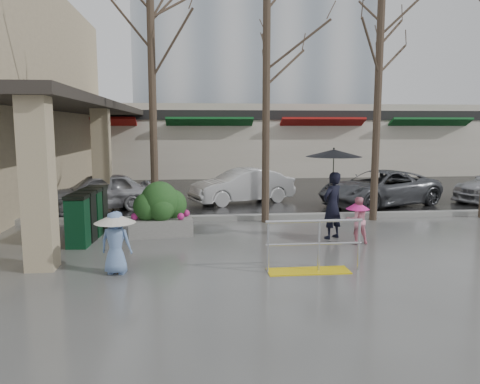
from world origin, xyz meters
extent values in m
plane|color=#51514F|center=(0.00, 0.00, 0.00)|extent=(120.00, 120.00, 0.00)
cube|color=black|center=(0.00, 22.00, 0.01)|extent=(120.00, 36.00, 0.01)
cube|color=gray|center=(0.00, 4.00, 0.07)|extent=(120.00, 0.30, 0.15)
cube|color=#2D2823|center=(-4.80, 8.00, 3.62)|extent=(2.80, 18.00, 0.25)
cube|color=tan|center=(-3.90, -0.50, 1.75)|extent=(0.55, 0.55, 3.50)
cube|color=tan|center=(-3.90, 6.00, 1.75)|extent=(0.55, 0.55, 3.50)
cube|color=beige|center=(2.00, 18.00, 2.00)|extent=(34.00, 6.00, 4.00)
cube|color=maroon|center=(-6.00, 15.10, 2.85)|extent=(4.50, 1.68, 0.87)
cube|color=#0F4C1E|center=(0.00, 15.10, 2.85)|extent=(4.50, 1.68, 0.87)
cube|color=maroon|center=(6.00, 15.10, 2.85)|extent=(4.50, 1.68, 0.87)
cube|color=#0F4C1E|center=(12.00, 15.10, 2.85)|extent=(4.50, 1.68, 0.87)
cube|color=black|center=(2.00, 15.10, 3.40)|extent=(34.00, 0.35, 0.50)
cube|color=#8C99A8|center=(4.00, 30.00, 12.50)|extent=(18.00, 12.00, 25.00)
cube|color=yellow|center=(1.30, -1.20, 0.01)|extent=(1.60, 0.50, 0.02)
cylinder|color=silver|center=(0.50, -1.20, 0.50)|extent=(0.05, 0.05, 1.00)
cylinder|color=silver|center=(1.50, -1.20, 0.50)|extent=(0.05, 0.05, 1.00)
cylinder|color=silver|center=(2.30, -1.20, 0.50)|extent=(0.05, 0.05, 1.00)
cylinder|color=silver|center=(1.40, -1.20, 1.00)|extent=(1.90, 0.06, 0.06)
cylinder|color=silver|center=(1.40, -1.20, 0.55)|extent=(1.90, 0.04, 0.04)
cylinder|color=#382B21|center=(-2.00, 3.60, 3.40)|extent=(0.22, 0.22, 6.80)
cylinder|color=#382B21|center=(1.20, 3.60, 3.50)|extent=(0.22, 0.22, 7.00)
cylinder|color=#382B21|center=(4.50, 3.60, 3.25)|extent=(0.22, 0.22, 6.50)
imported|color=black|center=(2.55, 1.43, 0.84)|extent=(0.73, 0.67, 1.68)
cylinder|color=black|center=(2.55, 1.43, 1.71)|extent=(0.02, 0.02, 1.06)
cone|color=black|center=(2.55, 1.43, 2.15)|extent=(1.40, 1.40, 0.18)
sphere|color=black|center=(2.55, 1.43, 2.26)|extent=(0.05, 0.05, 0.05)
imported|color=pink|center=(3.00, 0.86, 0.57)|extent=(0.57, 0.46, 1.13)
cylinder|color=black|center=(3.00, 0.86, 0.78)|extent=(0.02, 0.02, 0.49)
cone|color=#FD2798|center=(3.00, 0.86, 0.93)|extent=(0.56, 0.56, 0.18)
sphere|color=black|center=(3.00, 0.86, 1.04)|extent=(0.05, 0.05, 0.05)
imported|color=#6C8CC0|center=(-2.40, -0.95, 0.61)|extent=(0.66, 0.51, 1.22)
cylinder|color=black|center=(-2.40, -0.95, 0.89)|extent=(0.02, 0.02, 0.57)
cone|color=silver|center=(-2.40, -0.95, 1.08)|extent=(0.79, 0.79, 0.18)
sphere|color=black|center=(-2.40, -0.95, 1.19)|extent=(0.05, 0.05, 0.05)
cube|color=slate|center=(-1.77, 2.19, 0.22)|extent=(1.70, 1.00, 0.45)
ellipsoid|color=#133D19|center=(-1.77, 2.19, 0.89)|extent=(0.99, 0.89, 1.03)
sphere|color=#133D19|center=(-2.09, 2.10, 0.77)|extent=(0.71, 0.71, 0.71)
sphere|color=#133D19|center=(-1.46, 2.33, 0.78)|extent=(0.75, 0.75, 0.75)
cube|color=#0E3D21|center=(-3.60, 1.16, 0.57)|extent=(0.50, 0.50, 1.14)
cube|color=black|center=(-3.60, 1.16, 1.19)|extent=(0.53, 0.53, 0.08)
cube|color=black|center=(-3.56, 1.72, 0.57)|extent=(0.50, 0.50, 1.14)
cube|color=black|center=(-3.56, 1.72, 1.19)|extent=(0.53, 0.53, 0.08)
cube|color=#0D391D|center=(-3.52, 2.29, 0.57)|extent=(0.50, 0.50, 1.14)
cube|color=black|center=(-3.52, 2.29, 1.19)|extent=(0.53, 0.53, 0.08)
cube|color=black|center=(-3.48, 2.86, 0.57)|extent=(0.50, 0.50, 1.14)
cube|color=black|center=(-3.48, 2.86, 1.19)|extent=(0.53, 0.53, 0.08)
imported|color=#B8B8BD|center=(-4.10, 6.15, 0.63)|extent=(3.97, 2.52, 1.26)
imported|color=silver|center=(0.89, 7.18, 0.63)|extent=(4.05, 2.59, 1.26)
imported|color=#525459|center=(5.66, 6.03, 0.63)|extent=(4.99, 3.65, 1.26)
camera|label=1|loc=(-0.92, -9.82, 2.80)|focal=35.00mm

